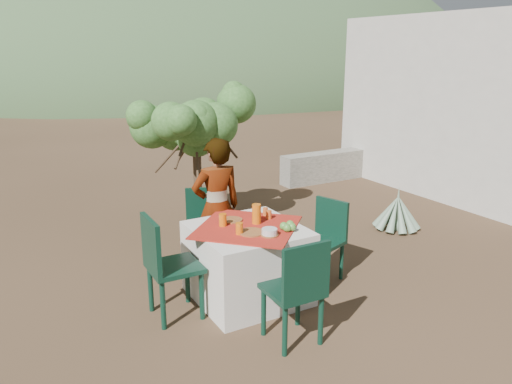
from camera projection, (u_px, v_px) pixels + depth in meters
ground at (275, 290)px, 5.25m from camera, size 160.00×160.00×0.00m
table at (247, 262)px, 5.00m from camera, size 1.30×1.30×0.76m
chair_far at (204, 222)px, 5.86m from camera, size 0.52×0.52×0.87m
chair_near at (298, 288)px, 4.14m from camera, size 0.45×0.45×0.96m
chair_left at (165, 263)px, 4.57m from camera, size 0.47×0.47×1.00m
chair_right at (325, 236)px, 5.41m from camera, size 0.51×0.51×0.88m
person at (217, 208)px, 5.44m from camera, size 0.58×0.39×1.54m
shrub_tree at (198, 131)px, 6.67m from camera, size 1.49×1.47×1.76m
agave at (397, 213)px, 6.97m from camera, size 0.66×0.65×0.69m
guesthouse at (488, 103)px, 8.99m from camera, size 3.20×4.20×3.00m
stone_wall at (341, 164)px, 9.72m from camera, size 2.60×0.35×0.55m
hill_near_right at (170, 80)px, 41.04m from camera, size 48.00×48.00×20.00m
hill_far_right at (273, 71)px, 56.98m from camera, size 36.00×36.00×14.00m
plate_far at (232, 220)px, 5.06m from camera, size 0.22×0.22×0.01m
plate_near at (252, 232)px, 4.72m from camera, size 0.25×0.25×0.01m
glass_far at (223, 220)px, 4.90m from camera, size 0.08×0.08×0.12m
glass_near at (239, 228)px, 4.68m from camera, size 0.07×0.07×0.11m
juice_pitcher at (257, 214)px, 4.96m from camera, size 0.09×0.09×0.20m
bowl_plate at (269, 235)px, 4.66m from camera, size 0.17×0.17×0.01m
white_bowl at (269, 231)px, 4.65m from camera, size 0.15×0.15×0.05m
jar_left at (269, 215)px, 5.11m from camera, size 0.06×0.06×0.09m
jar_right at (265, 212)px, 5.21m from camera, size 0.05×0.05×0.08m
napkin_holder at (257, 215)px, 5.09m from camera, size 0.06×0.04×0.08m
fruit_cluster at (288, 226)px, 4.78m from camera, size 0.16×0.15×0.08m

